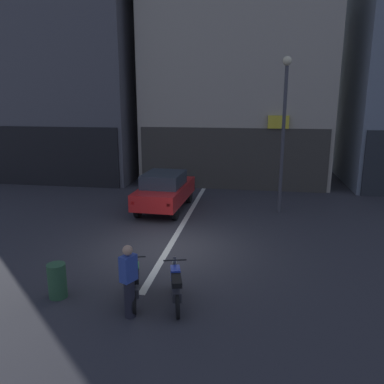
% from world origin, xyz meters
% --- Properties ---
extents(ground_plane, '(120.00, 120.00, 0.00)m').
position_xyz_m(ground_plane, '(0.00, 0.00, 0.00)').
color(ground_plane, '#333338').
extents(lane_centre_line, '(0.20, 18.00, 0.01)m').
position_xyz_m(lane_centre_line, '(0.00, 6.00, 0.00)').
color(lane_centre_line, silver).
rests_on(lane_centre_line, ground).
extents(building_corner_left, '(10.66, 9.64, 19.47)m').
position_xyz_m(building_corner_left, '(-9.55, 12.63, 9.72)').
color(building_corner_left, '#56565B').
rests_on(building_corner_left, ground).
extents(building_mid_block, '(10.04, 8.26, 17.05)m').
position_xyz_m(building_mid_block, '(1.44, 12.62, 8.51)').
color(building_mid_block, '#B2A893').
rests_on(building_mid_block, ground).
extents(car_red_crossing_near, '(1.93, 4.17, 1.64)m').
position_xyz_m(car_red_crossing_near, '(-1.12, 4.27, 0.89)').
color(car_red_crossing_near, black).
rests_on(car_red_crossing_near, ground).
extents(street_lamp, '(0.36, 0.36, 6.25)m').
position_xyz_m(street_lamp, '(3.71, 4.76, 3.85)').
color(street_lamp, '#47474C').
rests_on(street_lamp, ground).
extents(motorcycle_green_row_leftmost, '(0.64, 1.62, 0.98)m').
position_xyz_m(motorcycle_green_row_leftmost, '(-0.07, -3.25, 0.46)').
color(motorcycle_green_row_leftmost, black).
rests_on(motorcycle_green_row_leftmost, ground).
extents(motorcycle_blue_row_left_mid, '(0.61, 1.63, 0.98)m').
position_xyz_m(motorcycle_blue_row_left_mid, '(0.93, -3.27, 0.46)').
color(motorcycle_blue_row_left_mid, black).
rests_on(motorcycle_blue_row_left_mid, ground).
extents(person_by_motorcycles, '(0.36, 0.42, 1.67)m').
position_xyz_m(person_by_motorcycles, '(0.05, -3.95, 0.86)').
color(person_by_motorcycles, '#23232D').
rests_on(person_by_motorcycles, ground).
extents(trash_bin, '(0.44, 0.44, 0.85)m').
position_xyz_m(trash_bin, '(-1.94, -3.41, 0.42)').
color(trash_bin, '#2D5938').
rests_on(trash_bin, ground).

